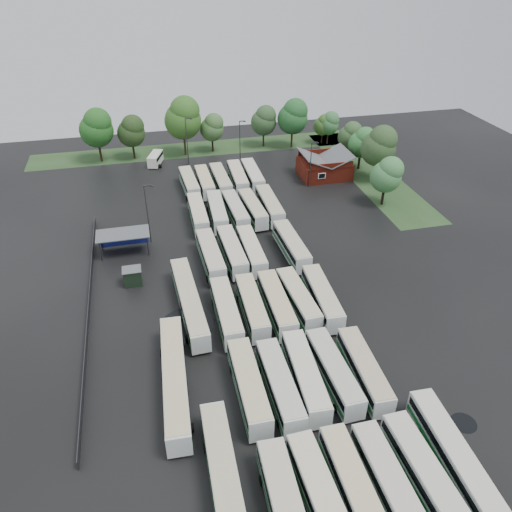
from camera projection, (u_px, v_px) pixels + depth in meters
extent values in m
plane|color=black|center=(262.00, 322.00, 65.53)|extent=(160.00, 160.00, 0.00)
cube|color=maroon|center=(324.00, 169.00, 104.29)|extent=(10.00, 8.00, 3.40)
cube|color=#4C4F51|center=(314.00, 158.00, 102.40)|extent=(5.07, 8.60, 2.19)
cube|color=#4C4F51|center=(336.00, 156.00, 103.37)|extent=(5.07, 8.60, 2.19)
cube|color=maroon|center=(332.00, 166.00, 99.83)|extent=(9.00, 0.20, 1.20)
cube|color=silver|center=(322.00, 176.00, 100.43)|extent=(1.60, 0.12, 1.20)
cylinder|color=#2D2D30|center=(101.00, 252.00, 76.93)|extent=(0.16, 0.16, 3.40)
cylinder|color=#2D2D30|center=(148.00, 246.00, 78.33)|extent=(0.16, 0.16, 3.40)
cylinder|color=#2D2D30|center=(101.00, 241.00, 79.55)|extent=(0.16, 0.16, 3.40)
cylinder|color=#2D2D30|center=(147.00, 236.00, 80.95)|extent=(0.16, 0.16, 3.40)
cube|color=#4C4F51|center=(123.00, 234.00, 77.97)|extent=(8.20, 4.20, 0.15)
cube|color=navy|center=(124.00, 238.00, 80.55)|extent=(7.60, 0.08, 2.60)
cube|color=black|center=(133.00, 277.00, 72.02)|extent=(2.50, 2.00, 2.50)
cube|color=#4C4F51|center=(131.00, 269.00, 71.31)|extent=(2.70, 2.20, 0.12)
cube|color=#25431D|center=(205.00, 148.00, 118.93)|extent=(80.00, 10.00, 0.01)
cube|color=#25431D|center=(368.00, 172.00, 107.15)|extent=(10.00, 50.00, 0.01)
cube|color=#2D2D30|center=(89.00, 306.00, 67.44)|extent=(0.10, 50.00, 1.20)
cube|color=silver|center=(286.00, 510.00, 42.20)|extent=(2.93, 12.29, 2.80)
cube|color=black|center=(286.00, 506.00, 41.89)|extent=(2.98, 11.80, 0.90)
cube|color=#BFB79B|center=(286.00, 500.00, 41.41)|extent=(2.82, 11.92, 0.12)
cylinder|color=black|center=(273.00, 478.00, 46.15)|extent=(2.60, 0.98, 0.98)
cube|color=silver|center=(321.00, 498.00, 43.08)|extent=(2.88, 12.04, 2.74)
cube|color=black|center=(322.00, 495.00, 42.78)|extent=(2.92, 11.57, 0.88)
cube|color=#1C702F|center=(321.00, 502.00, 43.40)|extent=(2.92, 11.81, 0.60)
cube|color=beige|center=(322.00, 489.00, 42.31)|extent=(2.77, 11.68, 0.12)
cylinder|color=black|center=(306.00, 469.00, 46.95)|extent=(2.54, 0.96, 0.96)
cube|color=silver|center=(354.00, 489.00, 43.84)|extent=(2.52, 11.81, 2.70)
cube|color=black|center=(355.00, 485.00, 43.55)|extent=(2.58, 11.34, 0.86)
cube|color=#226B33|center=(353.00, 493.00, 44.16)|extent=(2.57, 11.57, 0.59)
cube|color=#CBB989|center=(356.00, 479.00, 43.08)|extent=(2.42, 11.45, 0.12)
cylinder|color=black|center=(337.00, 461.00, 47.66)|extent=(2.51, 0.94, 0.94)
cube|color=silver|center=(390.00, 486.00, 44.01)|extent=(2.55, 12.00, 2.75)
cube|color=black|center=(391.00, 483.00, 43.71)|extent=(2.61, 11.52, 0.88)
cube|color=#1E6B30|center=(389.00, 490.00, 44.33)|extent=(2.60, 11.76, 0.60)
cube|color=beige|center=(392.00, 477.00, 43.23)|extent=(2.45, 11.64, 0.12)
cylinder|color=black|center=(370.00, 459.00, 47.89)|extent=(2.55, 0.96, 0.96)
cube|color=silver|center=(424.00, 475.00, 44.93)|extent=(2.80, 12.11, 2.76)
cube|color=black|center=(425.00, 471.00, 44.64)|extent=(2.85, 11.63, 0.88)
cube|color=#12612A|center=(423.00, 479.00, 45.26)|extent=(2.84, 11.87, 0.61)
cube|color=beige|center=(427.00, 465.00, 44.16)|extent=(2.69, 11.75, 0.12)
cylinder|color=black|center=(401.00, 448.00, 48.84)|extent=(2.56, 0.96, 0.96)
cube|color=silver|center=(249.00, 386.00, 53.77)|extent=(2.68, 12.26, 2.80)
cube|color=black|center=(249.00, 382.00, 53.46)|extent=(2.74, 11.77, 0.90)
cube|color=#1A632E|center=(249.00, 390.00, 54.10)|extent=(2.73, 12.02, 0.62)
cube|color=#C2B789|center=(249.00, 376.00, 52.98)|extent=(2.58, 11.89, 0.12)
cylinder|color=black|center=(257.00, 424.00, 51.32)|extent=(2.60, 0.98, 0.98)
cylinder|color=black|center=(241.00, 369.00, 57.73)|extent=(2.60, 0.98, 0.98)
cube|color=silver|center=(280.00, 385.00, 53.92)|extent=(2.52, 11.95, 2.74)
cube|color=black|center=(280.00, 382.00, 53.62)|extent=(2.58, 11.47, 0.88)
cube|color=#196031|center=(279.00, 389.00, 54.24)|extent=(2.57, 11.71, 0.60)
cube|color=#BCB8A6|center=(280.00, 376.00, 53.15)|extent=(2.42, 11.59, 0.12)
cylinder|color=black|center=(289.00, 422.00, 51.53)|extent=(2.54, 0.96, 0.96)
cylinder|color=black|center=(270.00, 369.00, 57.78)|extent=(2.54, 0.96, 0.96)
cube|color=silver|center=(305.00, 376.00, 54.97)|extent=(3.17, 12.30, 2.79)
cube|color=black|center=(305.00, 373.00, 54.67)|extent=(3.20, 11.81, 0.89)
cube|color=#1F6233|center=(305.00, 380.00, 55.30)|extent=(3.21, 12.06, 0.61)
cube|color=beige|center=(306.00, 367.00, 54.19)|extent=(3.05, 11.93, 0.12)
cylinder|color=black|center=(316.00, 412.00, 52.54)|extent=(2.59, 0.97, 0.97)
cylinder|color=black|center=(294.00, 361.00, 58.91)|extent=(2.59, 0.97, 0.97)
cube|color=silver|center=(333.00, 372.00, 55.60)|extent=(2.80, 11.90, 2.71)
cube|color=black|center=(334.00, 368.00, 55.31)|extent=(2.85, 11.43, 0.87)
cube|color=#1E6034|center=(333.00, 376.00, 55.92)|extent=(2.85, 11.66, 0.60)
cube|color=#B8B3A4|center=(335.00, 363.00, 54.84)|extent=(2.70, 11.54, 0.12)
cylinder|color=black|center=(345.00, 406.00, 53.24)|extent=(2.51, 0.95, 0.95)
cylinder|color=black|center=(321.00, 357.00, 59.43)|extent=(2.51, 0.95, 0.95)
cube|color=silver|center=(364.00, 370.00, 55.89)|extent=(2.86, 11.70, 2.66)
cube|color=black|center=(364.00, 366.00, 55.60)|extent=(2.90, 11.24, 0.85)
cube|color=#1D692E|center=(363.00, 374.00, 56.21)|extent=(2.90, 11.47, 0.59)
cube|color=tan|center=(365.00, 361.00, 55.14)|extent=(2.75, 11.35, 0.12)
cylinder|color=black|center=(377.00, 403.00, 53.57)|extent=(2.47, 0.93, 0.93)
cylinder|color=black|center=(350.00, 356.00, 59.65)|extent=(2.47, 0.93, 0.93)
cube|color=silver|center=(226.00, 312.00, 64.45)|extent=(2.61, 12.03, 2.75)
cube|color=black|center=(226.00, 308.00, 64.16)|extent=(2.66, 11.55, 0.88)
cube|color=#206032|center=(226.00, 315.00, 64.78)|extent=(2.66, 11.79, 0.61)
cube|color=beige|center=(226.00, 303.00, 63.68)|extent=(2.50, 11.67, 0.12)
cylinder|color=black|center=(232.00, 339.00, 62.06)|extent=(2.55, 0.96, 0.96)
cylinder|color=black|center=(222.00, 302.00, 68.34)|extent=(2.55, 0.96, 0.96)
cube|color=silver|center=(252.00, 307.00, 65.36)|extent=(2.69, 11.74, 2.68)
cube|color=black|center=(252.00, 304.00, 65.07)|extent=(2.74, 11.27, 0.86)
cube|color=#115F22|center=(252.00, 310.00, 65.68)|extent=(2.73, 11.50, 0.59)
cube|color=#C6B88A|center=(252.00, 298.00, 64.61)|extent=(2.58, 11.38, 0.12)
cylinder|color=black|center=(259.00, 333.00, 63.02)|extent=(2.48, 0.93, 0.93)
cylinder|color=black|center=(246.00, 298.00, 69.14)|extent=(2.48, 0.93, 0.93)
cube|color=silver|center=(277.00, 304.00, 65.73)|extent=(2.66, 12.14, 2.78)
cube|color=black|center=(277.00, 301.00, 65.43)|extent=(2.71, 11.66, 0.89)
cube|color=#1B6E30|center=(277.00, 308.00, 66.06)|extent=(2.70, 11.90, 0.61)
cube|color=#C1B484|center=(277.00, 295.00, 64.95)|extent=(2.55, 11.77, 0.12)
cylinder|color=black|center=(284.00, 331.00, 63.31)|extent=(2.57, 0.97, 0.97)
cylinder|color=black|center=(269.00, 295.00, 69.65)|extent=(2.57, 0.97, 0.97)
cube|color=silver|center=(298.00, 299.00, 66.77)|extent=(3.02, 11.75, 2.67)
cube|color=black|center=(298.00, 296.00, 66.48)|extent=(3.05, 11.28, 0.85)
cube|color=#1B6032|center=(298.00, 302.00, 67.09)|extent=(3.06, 11.52, 0.59)
cube|color=#C8BA90|center=(299.00, 291.00, 66.02)|extent=(2.90, 11.39, 0.12)
cylinder|color=black|center=(306.00, 324.00, 64.45)|extent=(2.47, 0.93, 0.93)
cylinder|color=black|center=(290.00, 291.00, 70.54)|extent=(2.47, 0.93, 0.93)
cube|color=silver|center=(322.00, 297.00, 66.98)|extent=(3.05, 12.09, 2.75)
cube|color=black|center=(322.00, 294.00, 66.68)|extent=(3.09, 11.61, 0.88)
cube|color=#2F7144|center=(322.00, 301.00, 67.31)|extent=(3.09, 11.85, 0.60)
cube|color=#C2B894|center=(323.00, 289.00, 66.21)|extent=(2.93, 11.73, 0.12)
cylinder|color=black|center=(331.00, 323.00, 64.59)|extent=(2.55, 0.96, 0.96)
cylinder|color=black|center=(312.00, 289.00, 70.86)|extent=(2.55, 0.96, 0.96)
cube|color=silver|center=(211.00, 256.00, 75.63)|extent=(2.88, 12.24, 2.79)
cube|color=black|center=(210.00, 253.00, 75.33)|extent=(2.93, 11.75, 0.89)
cube|color=#16662F|center=(211.00, 259.00, 75.97)|extent=(2.92, 12.00, 0.61)
cube|color=beige|center=(210.00, 248.00, 74.85)|extent=(2.77, 11.87, 0.12)
cylinder|color=black|center=(215.00, 278.00, 73.20)|extent=(2.59, 0.97, 0.97)
cylinder|color=black|center=(207.00, 250.00, 79.58)|extent=(2.59, 0.97, 0.97)
cube|color=silver|center=(232.00, 251.00, 76.71)|extent=(2.81, 12.11, 2.76)
cube|color=black|center=(232.00, 248.00, 76.41)|extent=(2.85, 11.63, 0.88)
cube|color=#236536|center=(232.00, 255.00, 77.04)|extent=(2.85, 11.87, 0.61)
cube|color=beige|center=(232.00, 244.00, 75.93)|extent=(2.70, 11.74, 0.12)
cylinder|color=black|center=(237.00, 273.00, 74.30)|extent=(2.56, 0.96, 0.96)
cylinder|color=black|center=(228.00, 246.00, 80.61)|extent=(2.56, 0.96, 0.96)
cube|color=silver|center=(251.00, 251.00, 76.95)|extent=(2.47, 11.72, 2.68)
cube|color=black|center=(251.00, 248.00, 76.65)|extent=(2.52, 11.25, 0.86)
cube|color=#1F5E2F|center=(251.00, 254.00, 77.27)|extent=(2.52, 11.48, 0.59)
cube|color=beige|center=(251.00, 243.00, 76.19)|extent=(2.37, 11.37, 0.12)
cylinder|color=black|center=(257.00, 271.00, 74.61)|extent=(2.49, 0.94, 0.94)
cylinder|color=black|center=(246.00, 246.00, 80.74)|extent=(2.49, 0.94, 0.94)
cube|color=silver|center=(291.00, 246.00, 78.10)|extent=(2.86, 12.18, 2.78)
cube|color=black|center=(291.00, 243.00, 77.80)|extent=(2.91, 11.70, 0.89)
cube|color=#256638|center=(291.00, 249.00, 78.43)|extent=(2.91, 11.94, 0.61)
cube|color=#BDB594|center=(292.00, 238.00, 77.32)|extent=(2.75, 11.82, 0.12)
cylinder|color=black|center=(298.00, 267.00, 75.68)|extent=(2.57, 0.97, 0.97)
cylinder|color=black|center=(284.00, 241.00, 82.02)|extent=(2.57, 0.97, 0.97)
cube|color=silver|center=(198.00, 214.00, 87.09)|extent=(2.60, 11.90, 2.72)
cube|color=black|center=(198.00, 211.00, 86.79)|extent=(2.66, 11.43, 0.87)
cube|color=#14652D|center=(198.00, 217.00, 87.41)|extent=(2.65, 11.67, 0.60)
cube|color=beige|center=(197.00, 207.00, 86.32)|extent=(2.50, 11.55, 0.12)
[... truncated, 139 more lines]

